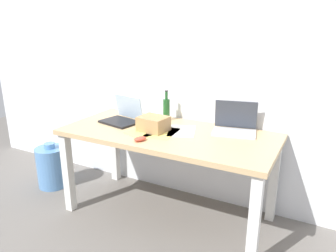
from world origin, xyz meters
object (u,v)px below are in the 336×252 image
object	(u,v)px
laptop_right	(235,126)
beer_bottle	(166,109)
laptop_left	(123,117)
water_cooler_jug	(52,167)
computer_mouse	(140,139)
cardboard_box	(153,124)
desk	(168,143)

from	to	relation	value
laptop_right	beer_bottle	bearing A→B (deg)	176.36
laptop_left	water_cooler_jug	size ratio (longest dim) A/B	0.79
beer_bottle	computer_mouse	xyz separation A→B (m)	(0.08, -0.56, -0.09)
laptop_left	beer_bottle	bearing A→B (deg)	34.42
beer_bottle	cardboard_box	size ratio (longest dim) A/B	1.24
beer_bottle	laptop_right	bearing A→B (deg)	-3.64
beer_bottle	computer_mouse	size ratio (longest dim) A/B	2.73
water_cooler_jug	laptop_left	bearing A→B (deg)	9.99
laptop_right	water_cooler_jug	bearing A→B (deg)	-169.69
laptop_left	laptop_right	world-z (taller)	laptop_right
water_cooler_jug	laptop_right	bearing A→B (deg)	10.31
desk	water_cooler_jug	distance (m)	1.36
desk	laptop_right	bearing A→B (deg)	26.54
desk	beer_bottle	distance (m)	0.38
desk	water_cooler_jug	bearing A→B (deg)	-176.32
laptop_left	water_cooler_jug	xyz separation A→B (m)	(-0.80, -0.14, -0.59)
laptop_left	beer_bottle	distance (m)	0.39
beer_bottle	computer_mouse	bearing A→B (deg)	-82.33
cardboard_box	desk	bearing A→B (deg)	15.52
desk	cardboard_box	size ratio (longest dim) A/B	7.82
laptop_right	cardboard_box	distance (m)	0.65
cardboard_box	water_cooler_jug	distance (m)	1.31
computer_mouse	laptop_left	bearing A→B (deg)	165.77
laptop_right	computer_mouse	world-z (taller)	laptop_right
desk	laptop_left	xyz separation A→B (m)	(-0.48, 0.06, 0.14)
beer_bottle	water_cooler_jug	size ratio (longest dim) A/B	0.60
laptop_right	water_cooler_jug	size ratio (longest dim) A/B	0.82
water_cooler_jug	computer_mouse	bearing A→B (deg)	-9.41
desk	computer_mouse	world-z (taller)	computer_mouse
beer_bottle	desk	bearing A→B (deg)	-59.77
computer_mouse	water_cooler_jug	distance (m)	1.34
laptop_left	laptop_right	distance (m)	0.97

